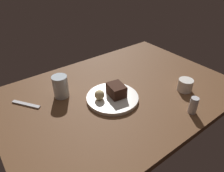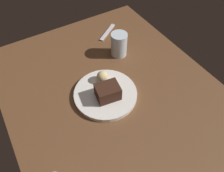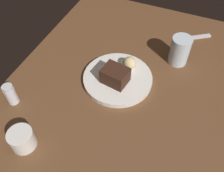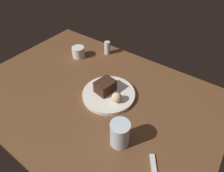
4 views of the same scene
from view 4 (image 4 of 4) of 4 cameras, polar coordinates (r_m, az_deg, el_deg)
dining_table at (r=96.20cm, az=-5.72°, el=-2.91°), size 120.00×84.00×3.00cm
dessert_plate at (r=93.13cm, az=-0.97°, el=-2.43°), size 25.47×25.47×1.86cm
chocolate_cake_slice at (r=91.52cm, az=-2.05°, el=-0.09°), size 8.42×9.98×5.87cm
bread_roll at (r=87.01cm, az=1.41°, el=-3.39°), size 4.79×4.79×4.79cm
salt_shaker at (r=120.79cm, az=-1.41°, el=11.27°), size 3.72×3.72×8.00cm
water_glass at (r=73.40cm, az=2.34°, el=-13.95°), size 7.53×7.53×11.31cm
coffee_cup at (r=119.87cm, az=-9.93°, el=9.90°), size 7.50×7.50×6.37cm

